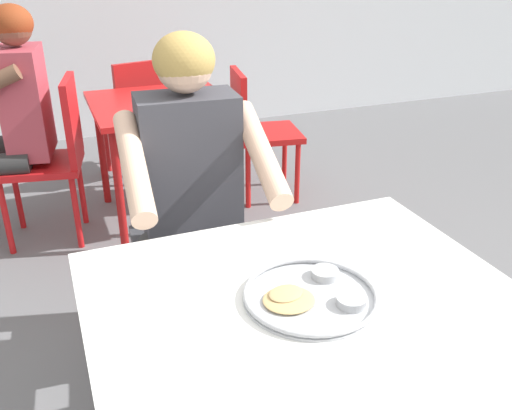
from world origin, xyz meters
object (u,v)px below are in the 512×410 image
thali_tray (311,295)px  diner_foreground (195,188)px  chair_foreground (186,219)px  patron_background (8,108)px  chair_red_left (54,151)px  chair_red_far (139,110)px  table_foreground (309,327)px  chair_red_right (256,126)px  table_background_red (163,118)px

thali_tray → diner_foreground: size_ratio=0.26×
chair_foreground → diner_foreground: 0.32m
chair_foreground → patron_background: bearing=118.8°
chair_red_left → patron_background: patron_background is taller
chair_red_far → diner_foreground: bearing=-94.7°
table_foreground → diner_foreground: 0.73m
table_foreground → chair_red_far: chair_red_far is taller
thali_tray → chair_red_far: (0.09, 2.73, -0.26)m
table_foreground → patron_background: bearing=108.2°
thali_tray → chair_red_right: bearing=71.9°
diner_foreground → chair_red_far: 2.04m
chair_red_left → patron_background: bearing=161.0°
diner_foreground → patron_background: size_ratio=1.00×
diner_foreground → chair_red_far: bearing=85.3°
table_background_red → diner_foreground: bearing=-97.7°
chair_foreground → chair_red_left: size_ratio=1.01×
chair_red_left → table_background_red: bearing=4.6°
table_foreground → chair_red_far: bearing=88.1°
patron_background → chair_red_left: bearing=-19.0°
table_background_red → patron_background: size_ratio=0.64×
chair_red_right → table_background_red: bearing=-173.4°
diner_foreground → chair_red_left: diner_foreground is taller
table_background_red → chair_red_far: 0.69m
diner_foreground → chair_red_right: 1.62m
table_background_red → thali_tray: bearing=-92.8°
chair_foreground → chair_red_right: (0.76, 1.18, -0.04)m
chair_foreground → chair_red_far: size_ratio=1.09×
table_background_red → chair_red_right: 0.61m
table_foreground → chair_red_far: 2.74m
table_background_red → chair_red_left: 0.61m
table_background_red → chair_red_left: (-0.60, -0.05, -0.11)m
diner_foreground → table_background_red: 1.35m
chair_red_far → chair_foreground: bearing=-94.9°
chair_foreground → table_background_red: size_ratio=1.13×
table_background_red → chair_red_left: chair_red_left is taller
thali_tray → chair_red_far: chair_red_far is taller
chair_foreground → chair_red_left: chair_foreground is taller
table_background_red → patron_background: patron_background is taller
chair_foreground → thali_tray: bearing=-85.8°
chair_red_far → patron_background: bearing=-139.4°
chair_red_left → patron_background: size_ratio=0.71×
thali_tray → chair_foreground: 0.97m
chair_red_right → patron_background: bearing=-177.8°
chair_red_far → table_foreground: bearing=-91.9°
chair_foreground → chair_red_left: 1.15m
table_foreground → thali_tray: thali_tray is taller
chair_red_right → chair_red_far: size_ratio=0.99×
thali_tray → chair_red_left: 2.08m
thali_tray → diner_foreground: diner_foreground is taller
chair_red_far → table_background_red: bearing=-88.8°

